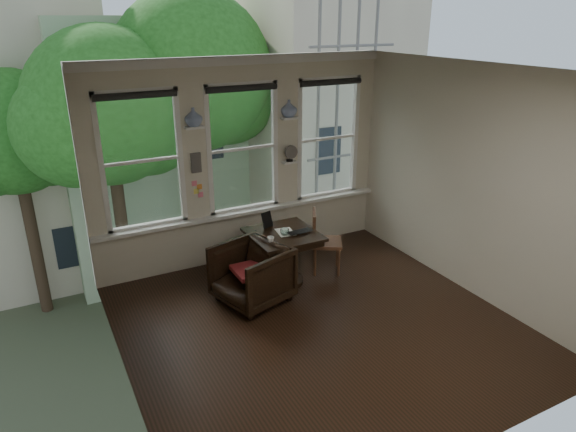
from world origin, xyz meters
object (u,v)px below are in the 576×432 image
armchair_left (252,274)px  mug (271,240)px  side_chair_right (327,242)px  table (283,258)px  laptop (302,233)px

armchair_left → mug: bearing=82.9°
side_chair_right → mug: 1.09m
table → laptop: (0.20, -0.15, 0.39)m
armchair_left → mug: (0.30, 0.05, 0.40)m
mug → armchair_left: bearing=-170.7°
table → laptop: bearing=-37.7°
laptop → mug: bearing=-176.0°
armchair_left → side_chair_right: bearing=85.9°
laptop → armchair_left: bearing=-175.3°
table → side_chair_right: 0.72m
side_chair_right → mug: side_chair_right is taller
mug → laptop: bearing=7.4°
armchair_left → laptop: 0.88m
side_chair_right → laptop: bearing=137.7°
side_chair_right → mug: bearing=132.4°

